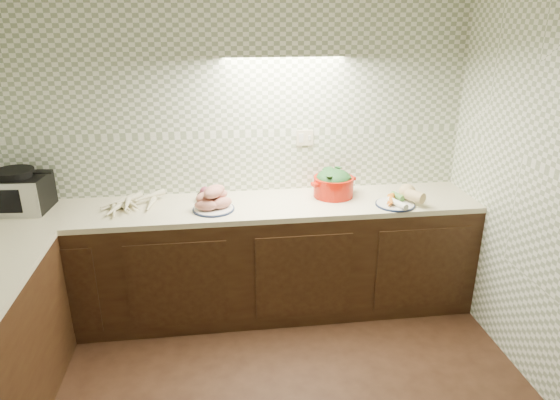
{
  "coord_description": "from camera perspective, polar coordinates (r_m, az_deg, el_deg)",
  "views": [
    {
      "loc": [
        -0.14,
        -1.94,
        2.26
      ],
      "look_at": [
        0.28,
        1.25,
        1.02
      ],
      "focal_mm": 32.0,
      "sensor_mm": 36.0,
      "label": 1
    }
  ],
  "objects": [
    {
      "name": "room",
      "position": [
        2.05,
        -3.32,
        3.04
      ],
      "size": [
        3.6,
        3.6,
        2.6
      ],
      "color": "black",
      "rests_on": "ground"
    },
    {
      "name": "counter",
      "position": [
        3.23,
        -16.36,
        -13.96
      ],
      "size": [
        3.6,
        3.6,
        0.9
      ],
      "color": "black",
      "rests_on": "ground"
    },
    {
      "name": "toaster_oven",
      "position": [
        4.01,
        -27.86,
        0.86
      ],
      "size": [
        0.45,
        0.36,
        0.3
      ],
      "rotation": [
        0.0,
        0.0,
        -0.09
      ],
      "color": "black",
      "rests_on": "counter"
    },
    {
      "name": "parsnip_pile",
      "position": [
        3.76,
        -17.1,
        -0.53
      ],
      "size": [
        0.44,
        0.41,
        0.09
      ],
      "color": "beige",
      "rests_on": "counter"
    },
    {
      "name": "sweet_potato_plate",
      "position": [
        3.61,
        -7.68,
        -0.03
      ],
      "size": [
        0.3,
        0.3,
        0.18
      ],
      "rotation": [
        0.0,
        0.0,
        0.37
      ],
      "color": "#121B39",
      "rests_on": "counter"
    },
    {
      "name": "onion_bowl",
      "position": [
        3.8,
        -8.37,
        0.52
      ],
      "size": [
        0.15,
        0.15,
        0.11
      ],
      "color": "black",
      "rests_on": "counter"
    },
    {
      "name": "dutch_oven",
      "position": [
        3.85,
        6.14,
        1.92
      ],
      "size": [
        0.4,
        0.4,
        0.21
      ],
      "rotation": [
        0.0,
        0.0,
        0.37
      ],
      "color": "#AD1305",
      "rests_on": "counter"
    },
    {
      "name": "veg_plate",
      "position": [
        3.81,
        13.63,
        0.34
      ],
      "size": [
        0.37,
        0.38,
        0.13
      ],
      "rotation": [
        0.0,
        0.0,
        0.42
      ],
      "color": "#121B39",
      "rests_on": "counter"
    }
  ]
}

